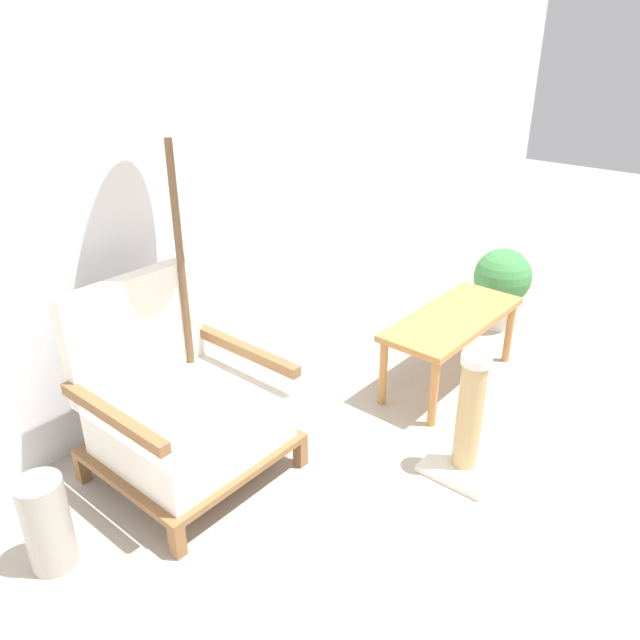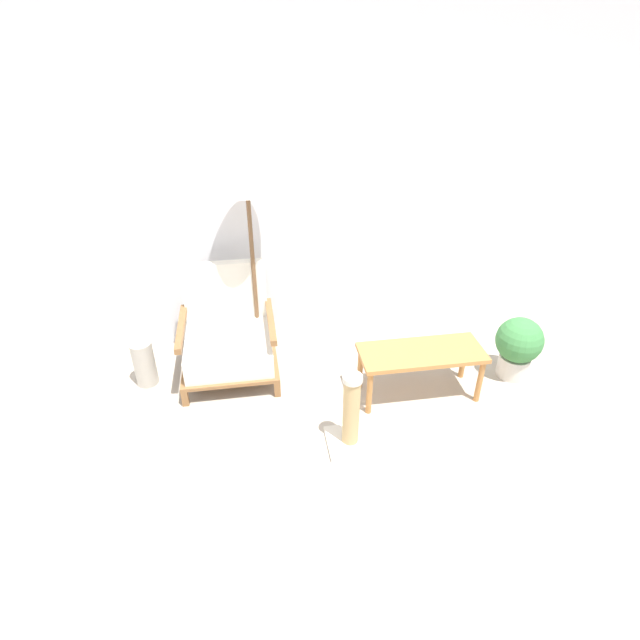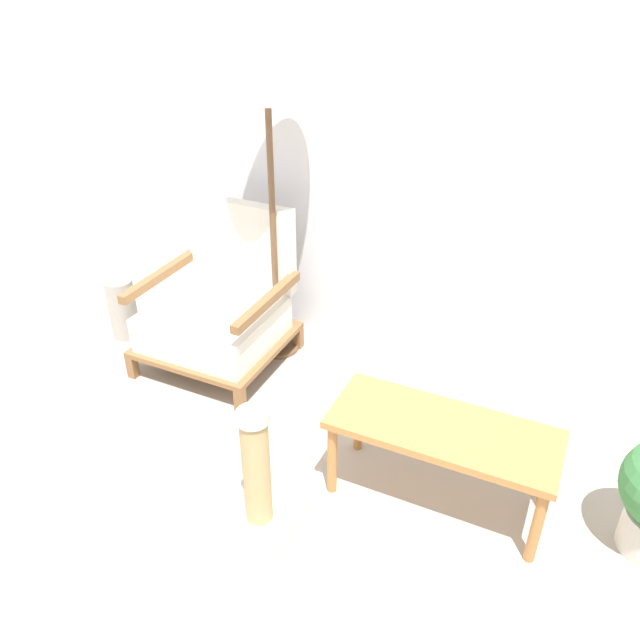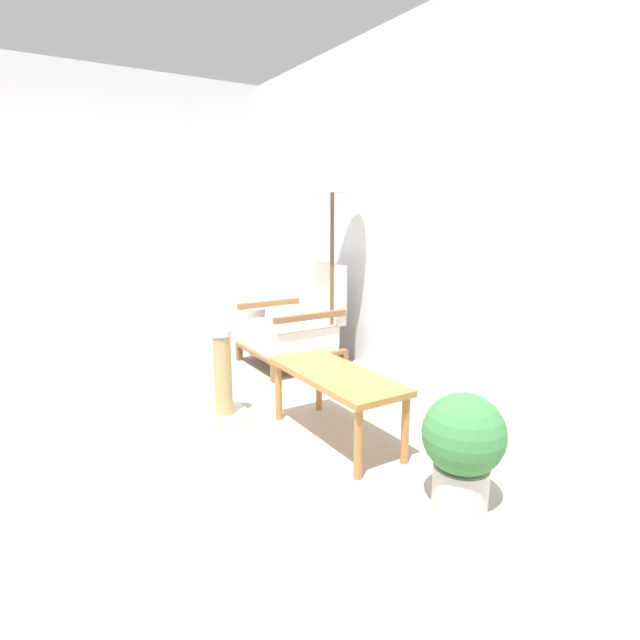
# 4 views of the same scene
# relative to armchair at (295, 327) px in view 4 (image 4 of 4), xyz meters

# --- Properties ---
(ground_plane) EXTENTS (14.00, 14.00, 0.00)m
(ground_plane) POSITION_rel_armchair_xyz_m (0.75, -1.53, -0.33)
(ground_plane) COLOR #A89E8E
(wall_back) EXTENTS (8.00, 0.06, 2.70)m
(wall_back) POSITION_rel_armchair_xyz_m (0.75, 0.54, 1.02)
(wall_back) COLOR silver
(wall_back) RESTS_ON ground_plane
(wall_left) EXTENTS (0.06, 8.00, 2.70)m
(wall_left) POSITION_rel_armchair_xyz_m (-1.75, -1.03, 1.02)
(wall_left) COLOR silver
(wall_left) RESTS_ON ground_plane
(armchair) EXTENTS (0.76, 0.72, 0.88)m
(armchair) POSITION_rel_armchair_xyz_m (0.00, 0.00, 0.00)
(armchair) COLOR brown
(armchair) RESTS_ON ground_plane
(floor_lamp) EXTENTS (0.48, 0.48, 1.78)m
(floor_lamp) POSITION_rel_armchair_xyz_m (0.25, 0.22, 1.24)
(floor_lamp) COLOR brown
(floor_lamp) RESTS_ON ground_plane
(coffee_table) EXTENTS (0.95, 0.39, 0.41)m
(coffee_table) POSITION_rel_armchair_xyz_m (1.46, -0.54, 0.03)
(coffee_table) COLOR #B2753D
(coffee_table) RESTS_ON ground_plane
(vase) EXTENTS (0.17, 0.17, 0.39)m
(vase) POSITION_rel_armchair_xyz_m (-0.68, -0.06, -0.14)
(vase) COLOR #9E998E
(vase) RESTS_ON ground_plane
(potted_plant) EXTENTS (0.37, 0.37, 0.53)m
(potted_plant) POSITION_rel_armchair_xyz_m (2.32, -0.43, -0.03)
(potted_plant) COLOR beige
(potted_plant) RESTS_ON ground_plane
(scratching_post) EXTENTS (0.32, 0.32, 0.60)m
(scratching_post) POSITION_rel_armchair_xyz_m (0.82, -0.99, -0.10)
(scratching_post) COLOR beige
(scratching_post) RESTS_ON ground_plane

